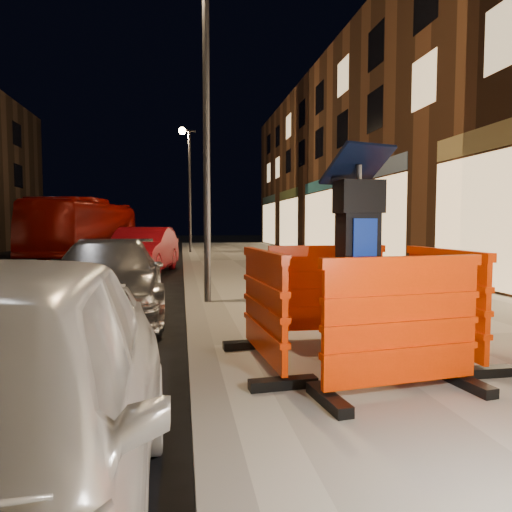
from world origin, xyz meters
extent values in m
plane|color=black|center=(0.00, 0.00, 0.00)|extent=(120.00, 120.00, 0.00)
cube|color=#99968B|center=(3.00, 0.00, 0.07)|extent=(6.00, 60.00, 0.15)
cube|color=slate|center=(0.00, 0.00, 0.07)|extent=(0.30, 60.00, 0.15)
cube|color=black|center=(1.53, -0.83, 1.16)|extent=(0.67, 0.67, 2.02)
cube|color=#F23100|center=(1.53, -1.78, 0.71)|extent=(1.51, 0.78, 1.13)
cube|color=#F23100|center=(1.53, 0.12, 0.71)|extent=(1.46, 0.61, 1.13)
cube|color=#F23100|center=(0.58, -0.83, 0.71)|extent=(0.71, 1.49, 1.13)
cube|color=#F23100|center=(2.48, -0.83, 0.71)|extent=(0.61, 1.45, 1.13)
imported|color=#AAAAAF|center=(-1.42, 2.76, 0.00)|extent=(2.06, 4.51, 1.28)
imported|color=#AC0D17|center=(-1.39, 9.47, 0.00)|extent=(2.20, 4.59, 1.45)
imported|color=#860803|center=(-4.56, 17.28, 0.00)|extent=(3.56, 9.91, 2.70)
cylinder|color=#3F3F44|center=(0.25, 3.00, 3.15)|extent=(0.12, 0.12, 6.00)
cylinder|color=#3F3F44|center=(0.25, 18.00, 3.15)|extent=(0.12, 0.12, 6.00)
camera|label=1|loc=(-0.21, -5.14, 1.53)|focal=32.00mm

